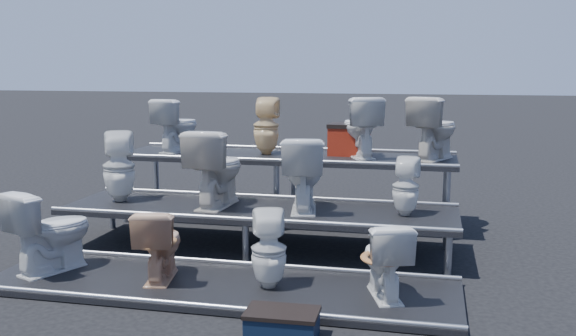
% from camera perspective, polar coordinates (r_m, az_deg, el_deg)
% --- Properties ---
extents(ground, '(80.00, 80.00, 0.00)m').
position_cam_1_polar(ground, '(7.00, -2.64, -7.24)').
color(ground, black).
rests_on(ground, ground).
extents(tier_front, '(4.20, 1.20, 0.06)m').
position_cam_1_polar(tier_front, '(5.81, -6.11, -10.43)').
color(tier_front, black).
rests_on(tier_front, ground).
extents(tier_mid, '(4.20, 1.20, 0.46)m').
position_cam_1_polar(tier_mid, '(6.94, -2.65, -5.42)').
color(tier_mid, black).
rests_on(tier_mid, ground).
extents(tier_back, '(4.20, 1.20, 0.86)m').
position_cam_1_polar(tier_back, '(8.13, -0.22, -1.82)').
color(tier_back, black).
rests_on(tier_back, ground).
extents(toilet_0, '(0.70, 0.88, 0.78)m').
position_cam_1_polar(toilet_0, '(6.40, -20.32, -5.19)').
color(toilet_0, silver).
rests_on(toilet_0, tier_front).
extents(toilet_1, '(0.48, 0.70, 0.66)m').
position_cam_1_polar(toilet_1, '(5.90, -11.35, -6.60)').
color(toilet_1, tan).
rests_on(toilet_1, tier_front).
extents(toilet_2, '(0.38, 0.38, 0.68)m').
position_cam_1_polar(toilet_2, '(5.57, -1.71, -7.24)').
color(toilet_2, silver).
rests_on(toilet_2, tier_front).
extents(toilet_3, '(0.54, 0.72, 0.65)m').
position_cam_1_polar(toilet_3, '(5.42, 8.59, -7.97)').
color(toilet_3, silver).
rests_on(toilet_3, tier_front).
extents(toilet_4, '(0.47, 0.47, 0.78)m').
position_cam_1_polar(toilet_4, '(7.40, -14.80, 0.12)').
color(toilet_4, silver).
rests_on(toilet_4, tier_mid).
extents(toilet_5, '(0.52, 0.85, 0.84)m').
position_cam_1_polar(toilet_5, '(6.95, -6.40, 0.02)').
color(toilet_5, beige).
rests_on(toilet_5, tier_mid).
extents(toilet_6, '(0.56, 0.83, 0.78)m').
position_cam_1_polar(toilet_6, '(6.70, 1.35, -0.49)').
color(toilet_6, silver).
rests_on(toilet_6, tier_mid).
extents(toilet_7, '(0.30, 0.30, 0.60)m').
position_cam_1_polar(toilet_7, '(6.59, 10.43, -1.63)').
color(toilet_7, silver).
rests_on(toilet_7, tier_mid).
extents(toilet_8, '(0.53, 0.75, 0.69)m').
position_cam_1_polar(toilet_8, '(8.46, -9.83, 3.78)').
color(toilet_8, silver).
rests_on(toilet_8, tier_back).
extents(toilet_9, '(0.35, 0.36, 0.72)m').
position_cam_1_polar(toilet_9, '(8.08, -1.95, 3.76)').
color(toilet_9, beige).
rests_on(toilet_9, tier_back).
extents(toilet_10, '(0.66, 0.83, 0.74)m').
position_cam_1_polar(toilet_10, '(7.86, 6.42, 3.65)').
color(toilet_10, silver).
rests_on(toilet_10, tier_back).
extents(toilet_11, '(0.69, 0.85, 0.75)m').
position_cam_1_polar(toilet_11, '(7.81, 12.88, 3.48)').
color(toilet_11, beige).
rests_on(toilet_11, tier_back).
extents(red_crate, '(0.50, 0.40, 0.34)m').
position_cam_1_polar(red_crate, '(8.06, 5.46, 2.38)').
color(red_crate, maroon).
rests_on(red_crate, tier_back).
extents(step_stool, '(0.52, 0.32, 0.18)m').
position_cam_1_polar(step_stool, '(4.79, -0.53, -13.92)').
color(step_stool, black).
rests_on(step_stool, ground).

